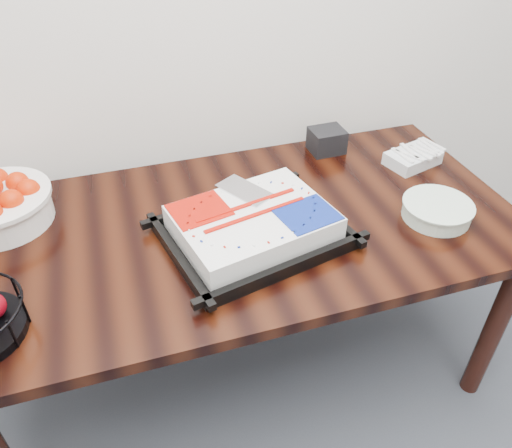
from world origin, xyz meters
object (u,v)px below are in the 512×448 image
object	(u,v)px
cake_tray	(253,226)
napkin_box	(327,140)
plate_stack	(437,210)
table	(245,242)

from	to	relation	value
cake_tray	napkin_box	distance (m)	0.62
plate_stack	table	bearing A→B (deg)	164.92
napkin_box	table	bearing A→B (deg)	-141.71
cake_tray	plate_stack	bearing A→B (deg)	-7.15
table	napkin_box	size ratio (longest dim) A/B	13.95
cake_tray	napkin_box	xyz separation A→B (m)	(0.44, 0.44, -0.00)
napkin_box	cake_tray	bearing A→B (deg)	-135.13
cake_tray	napkin_box	bearing A→B (deg)	44.87
cake_tray	plate_stack	size ratio (longest dim) A/B	2.60
cake_tray	plate_stack	distance (m)	0.61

